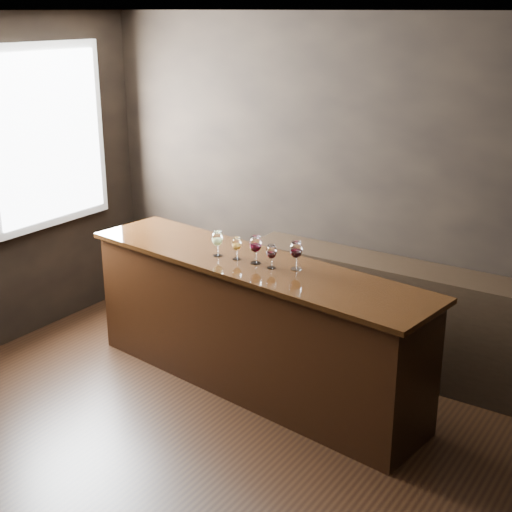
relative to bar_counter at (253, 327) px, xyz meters
The scene contains 10 objects.
ground 1.30m from the bar_counter, 77.11° to the right, with size 5.00×5.00×0.00m, color black.
room_shell 1.69m from the bar_counter, 88.09° to the right, with size 5.02×4.52×2.81m.
bar_counter is the anchor object (origin of this frame).
bar_top 0.52m from the bar_counter, ahead, with size 2.94×0.68×0.04m, color black.
back_bar_shelf 1.17m from the bar_counter, 47.45° to the left, with size 2.54×0.40×0.91m, color black.
glass_white 0.73m from the bar_counter, behind, with size 0.08×0.08×0.20m.
glass_amber 0.67m from the bar_counter, behind, with size 0.07×0.07×0.17m.
glass_red_a 0.68m from the bar_counter, 22.19° to the right, with size 0.09×0.09×0.21m.
glass_red_b 0.68m from the bar_counter, 11.09° to the right, with size 0.08×0.08×0.18m.
glass_red_c 0.77m from the bar_counter, ahead, with size 0.09×0.09×0.21m.
Camera 1 is at (2.52, -2.95, 2.81)m, focal length 50.00 mm.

